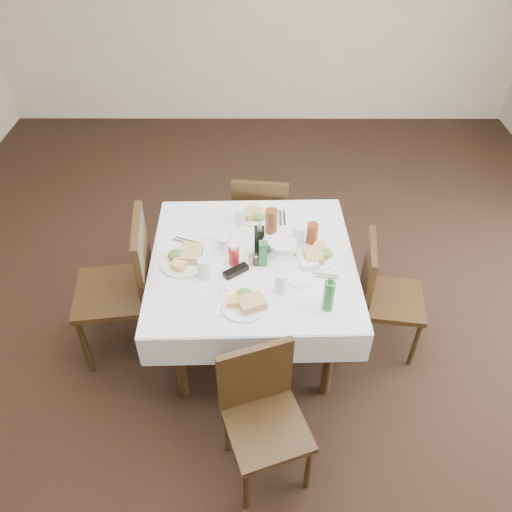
# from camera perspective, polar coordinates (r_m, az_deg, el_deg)

# --- Properties ---
(ground_plane) EXTENTS (7.00, 7.00, 0.00)m
(ground_plane) POSITION_cam_1_polar(r_m,az_deg,el_deg) (3.63, 0.51, -9.02)
(ground_plane) COLOR black
(room_shell) EXTENTS (6.04, 7.04, 2.80)m
(room_shell) POSITION_cam_1_polar(r_m,az_deg,el_deg) (2.57, 0.74, 16.35)
(room_shell) COLOR #C1B69C
(room_shell) RESTS_ON ground
(dining_table) EXTENTS (1.29, 1.29, 0.76)m
(dining_table) POSITION_cam_1_polar(r_m,az_deg,el_deg) (3.12, -0.39, -1.42)
(dining_table) COLOR black
(dining_table) RESTS_ON ground
(chair_north) EXTENTS (0.45, 0.45, 0.87)m
(chair_north) POSITION_cam_1_polar(r_m,az_deg,el_deg) (3.85, 0.55, 4.53)
(chair_north) COLOR black
(chair_north) RESTS_ON ground
(chair_south) EXTENTS (0.51, 0.51, 0.85)m
(chair_south) POSITION_cam_1_polar(r_m,az_deg,el_deg) (2.71, 0.64, -16.86)
(chair_south) COLOR black
(chair_south) RESTS_ON ground
(chair_east) EXTENTS (0.46, 0.46, 0.86)m
(chair_east) POSITION_cam_1_polar(r_m,az_deg,el_deg) (3.35, 14.08, -3.83)
(chair_east) COLOR black
(chair_east) RESTS_ON ground
(chair_west) EXTENTS (0.55, 0.55, 1.03)m
(chair_west) POSITION_cam_1_polar(r_m,az_deg,el_deg) (3.28, -14.49, -2.76)
(chair_west) COLOR black
(chair_west) RESTS_ON ground
(meal_north) EXTENTS (0.24, 0.24, 0.05)m
(meal_north) POSITION_cam_1_polar(r_m,az_deg,el_deg) (3.38, 0.00, 4.71)
(meal_north) COLOR white
(meal_north) RESTS_ON dining_table
(meal_south) EXTENTS (0.28, 0.28, 0.06)m
(meal_south) POSITION_cam_1_polar(r_m,az_deg,el_deg) (2.77, -1.18, -5.24)
(meal_south) COLOR white
(meal_south) RESTS_ON dining_table
(meal_east) EXTENTS (0.26, 0.26, 0.06)m
(meal_east) POSITION_cam_1_polar(r_m,az_deg,el_deg) (3.08, 7.03, 0.17)
(meal_east) COLOR white
(meal_east) RESTS_ON dining_table
(meal_west) EXTENTS (0.31, 0.31, 0.07)m
(meal_west) POSITION_cam_1_polar(r_m,az_deg,el_deg) (3.06, -8.10, -0.22)
(meal_west) COLOR white
(meal_west) RESTS_ON dining_table
(side_plate_a) EXTENTS (0.16, 0.16, 0.01)m
(side_plate_a) POSITION_cam_1_polar(r_m,az_deg,el_deg) (3.27, -4.93, 2.69)
(side_plate_a) COLOR white
(side_plate_a) RESTS_ON dining_table
(side_plate_b) EXTENTS (0.15, 0.15, 0.01)m
(side_plate_b) POSITION_cam_1_polar(r_m,az_deg,el_deg) (2.93, 5.06, -2.65)
(side_plate_b) COLOR white
(side_plate_b) RESTS_ON dining_table
(water_n) EXTENTS (0.07, 0.07, 0.12)m
(water_n) POSITION_cam_1_polar(r_m,az_deg,el_deg) (3.30, -1.78, 4.57)
(water_n) COLOR silver
(water_n) RESTS_ON dining_table
(water_s) EXTENTS (0.07, 0.07, 0.13)m
(water_s) POSITION_cam_1_polar(r_m,az_deg,el_deg) (2.82, 2.91, -3.08)
(water_s) COLOR silver
(water_s) RESTS_ON dining_table
(water_e) EXTENTS (0.07, 0.07, 0.13)m
(water_e) POSITION_cam_1_polar(r_m,az_deg,el_deg) (3.14, 4.89, 2.35)
(water_e) COLOR silver
(water_e) RESTS_ON dining_table
(water_w) EXTENTS (0.07, 0.07, 0.13)m
(water_w) POSITION_cam_1_polar(r_m,az_deg,el_deg) (2.91, -5.98, -1.44)
(water_w) COLOR silver
(water_w) RESTS_ON dining_table
(iced_tea_a) EXTENTS (0.08, 0.08, 0.17)m
(iced_tea_a) POSITION_cam_1_polar(r_m,az_deg,el_deg) (3.22, 1.78, 4.00)
(iced_tea_a) COLOR brown
(iced_tea_a) RESTS_ON dining_table
(iced_tea_b) EXTENTS (0.07, 0.07, 0.15)m
(iced_tea_b) POSITION_cam_1_polar(r_m,az_deg,el_deg) (3.15, 6.44, 2.53)
(iced_tea_b) COLOR brown
(iced_tea_b) RESTS_ON dining_table
(bread_basket) EXTENTS (0.20, 0.20, 0.07)m
(bread_basket) POSITION_cam_1_polar(r_m,az_deg,el_deg) (3.11, 3.01, 1.18)
(bread_basket) COLOR silver
(bread_basket) RESTS_ON dining_table
(oil_cruet_dark) EXTENTS (0.06, 0.06, 0.25)m
(oil_cruet_dark) POSITION_cam_1_polar(r_m,az_deg,el_deg) (3.03, 0.38, 1.83)
(oil_cruet_dark) COLOR black
(oil_cruet_dark) RESTS_ON dining_table
(oil_cruet_green) EXTENTS (0.05, 0.05, 0.21)m
(oil_cruet_green) POSITION_cam_1_polar(r_m,az_deg,el_deg) (2.97, 0.84, 0.41)
(oil_cruet_green) COLOR #247032
(oil_cruet_green) RESTS_ON dining_table
(ketchup_bottle) EXTENTS (0.06, 0.06, 0.14)m
(ketchup_bottle) POSITION_cam_1_polar(r_m,az_deg,el_deg) (2.99, -2.56, 0.11)
(ketchup_bottle) COLOR #AD1F1D
(ketchup_bottle) RESTS_ON dining_table
(salt_shaker) EXTENTS (0.03, 0.03, 0.07)m
(salt_shaker) POSITION_cam_1_polar(r_m,az_deg,el_deg) (3.00, -0.58, -0.39)
(salt_shaker) COLOR white
(salt_shaker) RESTS_ON dining_table
(pepper_shaker) EXTENTS (0.04, 0.04, 0.08)m
(pepper_shaker) POSITION_cam_1_polar(r_m,az_deg,el_deg) (2.99, -0.03, -0.38)
(pepper_shaker) COLOR #3E2B21
(pepper_shaker) RESTS_ON dining_table
(coffee_mug) EXTENTS (0.13, 0.13, 0.09)m
(coffee_mug) POSITION_cam_1_polar(r_m,az_deg,el_deg) (3.11, -3.77, 1.43)
(coffee_mug) COLOR white
(coffee_mug) RESTS_ON dining_table
(sunglasses) EXTENTS (0.16, 0.14, 0.03)m
(sunglasses) POSITION_cam_1_polar(r_m,az_deg,el_deg) (2.96, -2.31, -1.71)
(sunglasses) COLOR black
(sunglasses) RESTS_ON dining_table
(green_bottle) EXTENTS (0.06, 0.06, 0.23)m
(green_bottle) POSITION_cam_1_polar(r_m,az_deg,el_deg) (2.72, 8.33, -4.44)
(green_bottle) COLOR #247032
(green_bottle) RESTS_ON dining_table
(sugar_caddy) EXTENTS (0.11, 0.07, 0.05)m
(sugar_caddy) POSITION_cam_1_polar(r_m,az_deg,el_deg) (2.99, 6.14, -1.10)
(sugar_caddy) COLOR white
(sugar_caddy) RESTS_ON dining_table
(cutlery_n) EXTENTS (0.04, 0.17, 0.01)m
(cutlery_n) POSITION_cam_1_polar(r_m,az_deg,el_deg) (3.39, 3.02, 4.35)
(cutlery_n) COLOR silver
(cutlery_n) RESTS_ON dining_table
(cutlery_s) EXTENTS (0.05, 0.20, 0.01)m
(cutlery_s) POSITION_cam_1_polar(r_m,az_deg,el_deg) (2.80, -3.88, -5.20)
(cutlery_s) COLOR silver
(cutlery_s) RESTS_ON dining_table
(cutlery_e) EXTENTS (0.16, 0.06, 0.01)m
(cutlery_e) POSITION_cam_1_polar(r_m,az_deg,el_deg) (2.97, 7.93, -2.31)
(cutlery_e) COLOR silver
(cutlery_e) RESTS_ON dining_table
(cutlery_w) EXTENTS (0.18, 0.10, 0.01)m
(cutlery_w) POSITION_cam_1_polar(r_m,az_deg,el_deg) (3.21, -7.99, 1.64)
(cutlery_w) COLOR silver
(cutlery_w) RESTS_ON dining_table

